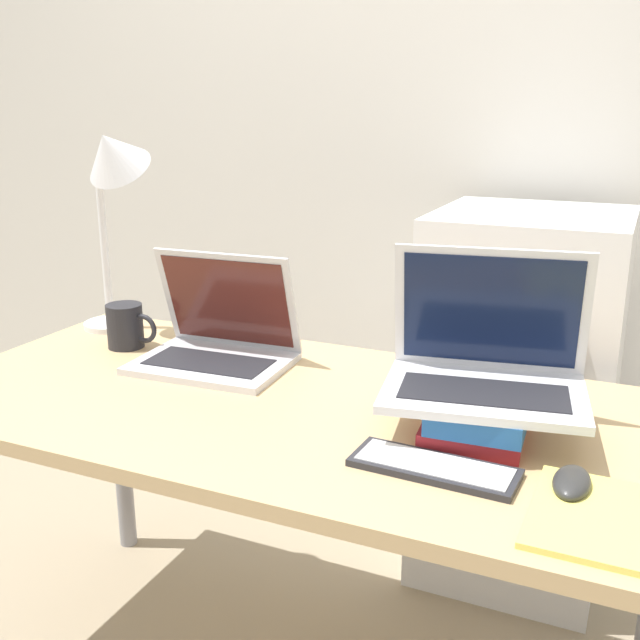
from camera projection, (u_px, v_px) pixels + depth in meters
wall_back at (446, 81)px, 2.28m from camera, size 8.00×0.05×2.70m
desk at (293, 434)px, 1.54m from camera, size 1.56×0.75×0.71m
laptop_left at (217, 342)px, 1.72m from camera, size 0.35×0.27×0.26m
book_stack at (479, 415)px, 1.37m from camera, size 0.20×0.26×0.07m
laptop_on_books at (486, 365)px, 1.37m from camera, size 0.40×0.31×0.26m
wireless_keyboard at (434, 467)px, 1.23m from camera, size 0.28×0.11×0.01m
mouse at (572, 483)px, 1.16m from camera, size 0.06×0.11×0.03m
notepad at (615, 521)px, 1.08m from camera, size 0.24×0.25×0.01m
mug at (126, 326)px, 1.84m from camera, size 0.14×0.09×0.11m
desk_lamp at (111, 176)px, 1.84m from camera, size 0.23×0.20×0.55m
mini_fridge at (520, 397)px, 2.06m from camera, size 0.49×0.53×1.02m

